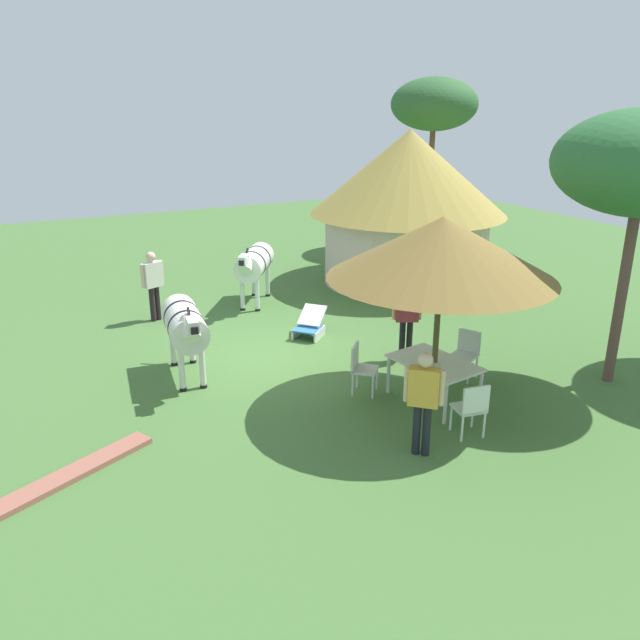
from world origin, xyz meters
The scene contains 15 objects.
ground_plane centered at (0.00, 0.00, 0.00)m, with size 36.00×36.00×0.00m, color #456D35.
thatched_hut centered at (-3.32, 5.55, 2.27)m, with size 5.40×5.40×4.19m.
shade_umbrella centered at (3.26, 1.71, 2.71)m, with size 3.72×3.72×3.22m.
patio_dining_table centered at (3.26, 1.71, 0.66)m, with size 1.62×1.17×0.74m.
patio_chair_near_hut centered at (2.40, 0.77, 0.52)m, with size 0.61×0.61×0.90m.
patio_chair_west_end centered at (4.52, 1.49, 0.52)m, with size 0.49×0.51×0.90m.
patio_chair_east_end centered at (2.70, 2.87, 0.52)m, with size 0.58×0.57×0.90m.
guest_beside_umbrella centered at (1.50, 2.34, 0.99)m, with size 0.38×0.54×1.64m.
guest_behind_table centered at (4.60, 0.52, 0.97)m, with size 0.45×0.46×1.62m.
standing_watcher centered at (-3.13, -1.59, 0.99)m, with size 0.35×0.56×1.65m.
striped_lounge_chair centered at (-0.52, 1.18, 0.25)m, with size 0.93×0.95×0.62m.
zebra_nearest_camera centered at (0.38, -1.79, 1.04)m, with size 2.28×0.86×1.58m.
zebra_by_umbrella centered at (-3.27, 0.98, 1.05)m, with size 2.01×1.54×1.59m.
acacia_tree_right_background centered at (-6.65, 8.75, 4.74)m, with size 2.86×2.86×5.63m.
brick_patio_kerb centered at (2.96, -4.29, 0.04)m, with size 2.80×0.36×0.08m, color #9A5B4A.
Camera 1 is at (11.21, -4.49, 4.99)m, focal length 35.49 mm.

